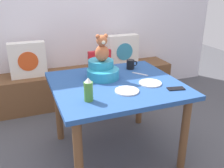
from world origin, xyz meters
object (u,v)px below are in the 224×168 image
object	(u,v)px
pillow_floral_right	(123,51)
dinner_plate_near	(150,83)
pillow_floral_left	(28,60)
infant_seat_teal	(102,70)
dinner_plate_far	(127,91)
teddy_bear	(102,49)
ketchup_bottle	(88,90)
cell_phone	(176,89)
dining_table	(116,93)
highchair	(104,74)
coffee_mug	(131,64)

from	to	relation	value
pillow_floral_right	dinner_plate_near	bearing A→B (deg)	-103.39
pillow_floral_left	dinner_plate_near	distance (m)	1.68
infant_seat_teal	dinner_plate_near	bearing A→B (deg)	-41.62
dinner_plate_near	dinner_plate_far	bearing A→B (deg)	-162.66
pillow_floral_right	teddy_bear	xyz separation A→B (m)	(-0.67, -1.08, 0.34)
pillow_floral_left	teddy_bear	size ratio (longest dim) A/B	1.76
pillow_floral_right	ketchup_bottle	distance (m)	1.78
infant_seat_teal	cell_phone	world-z (taller)	infant_seat_teal
dining_table	highchair	size ratio (longest dim) A/B	1.42
pillow_floral_right	ketchup_bottle	size ratio (longest dim) A/B	2.38
dinner_plate_far	pillow_floral_right	bearing A→B (deg)	67.99
teddy_bear	ketchup_bottle	xyz separation A→B (m)	(-0.26, -0.44, -0.19)
pillow_floral_left	coffee_mug	bearing A→B (deg)	-44.05
dinner_plate_near	ketchup_bottle	bearing A→B (deg)	-167.40
infant_seat_teal	dinner_plate_far	distance (m)	0.40
ketchup_bottle	teddy_bear	bearing A→B (deg)	59.31
highchair	teddy_bear	world-z (taller)	teddy_bear
highchair	ketchup_bottle	xyz separation A→B (m)	(-0.51, -1.10, 0.31)
ketchup_bottle	dinner_plate_far	world-z (taller)	ketchup_bottle
highchair	coffee_mug	bearing A→B (deg)	-78.06
pillow_floral_left	coffee_mug	xyz separation A→B (m)	(0.97, -0.94, 0.11)
dining_table	pillow_floral_right	bearing A→B (deg)	64.26
ketchup_bottle	pillow_floral_left	bearing A→B (deg)	103.06
pillow_floral_left	highchair	size ratio (longest dim) A/B	0.56
pillow_floral_left	dining_table	size ratio (longest dim) A/B	0.39
teddy_bear	pillow_floral_right	bearing A→B (deg)	58.04
dining_table	infant_seat_teal	xyz separation A→B (m)	(-0.07, 0.17, 0.18)
ketchup_bottle	dinner_plate_near	bearing A→B (deg)	12.60
pillow_floral_right	cell_phone	distance (m)	1.58
highchair	infant_seat_teal	size ratio (longest dim) A/B	2.39
teddy_bear	dinner_plate_near	world-z (taller)	teddy_bear
highchair	dinner_plate_far	distance (m)	1.08
pillow_floral_left	infant_seat_teal	size ratio (longest dim) A/B	1.33
dining_table	dinner_plate_near	world-z (taller)	dinner_plate_near
highchair	cell_phone	bearing A→B (deg)	-78.22
infant_seat_teal	dinner_plate_near	distance (m)	0.46
highchair	coffee_mug	xyz separation A→B (m)	(0.11, -0.52, 0.27)
highchair	ketchup_bottle	distance (m)	1.25
dining_table	teddy_bear	xyz separation A→B (m)	(-0.07, 0.17, 0.38)
pillow_floral_right	coffee_mug	world-z (taller)	pillow_floral_right
pillow_floral_left	pillow_floral_right	distance (m)	1.28
pillow_floral_left	coffee_mug	size ratio (longest dim) A/B	3.67
teddy_bear	dinner_plate_far	distance (m)	0.48
dinner_plate_near	pillow_floral_left	bearing A→B (deg)	124.68
pillow_floral_left	infant_seat_teal	bearing A→B (deg)	-60.36
pillow_floral_left	dining_table	distance (m)	1.42
dining_table	ketchup_bottle	size ratio (longest dim) A/B	6.05
dining_table	infant_seat_teal	size ratio (longest dim) A/B	3.39
dining_table	teddy_bear	bearing A→B (deg)	111.87
pillow_floral_right	infant_seat_teal	xyz separation A→B (m)	(-0.67, -1.07, 0.13)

